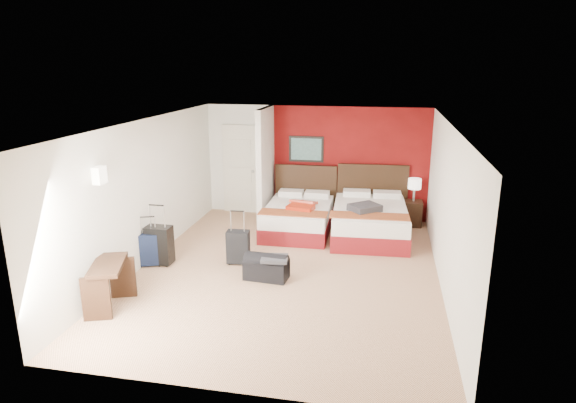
% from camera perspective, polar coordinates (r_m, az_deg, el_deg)
% --- Properties ---
extents(ground, '(6.50, 6.50, 0.00)m').
position_cam_1_polar(ground, '(8.46, -0.09, -8.05)').
color(ground, tan).
rests_on(ground, ground).
extents(room_walls, '(5.02, 6.52, 2.50)m').
position_cam_1_polar(room_walls, '(9.71, -6.61, 2.83)').
color(room_walls, white).
rests_on(room_walls, ground).
extents(red_accent_panel, '(3.50, 0.04, 2.50)m').
position_cam_1_polar(red_accent_panel, '(11.05, 7.03, 4.38)').
color(red_accent_panel, maroon).
rests_on(red_accent_panel, ground).
extents(partition_wall, '(0.12, 1.20, 2.50)m').
position_cam_1_polar(partition_wall, '(10.72, -2.62, 4.12)').
color(partition_wall, silver).
rests_on(partition_wall, ground).
extents(entry_door, '(0.82, 0.06, 2.05)m').
position_cam_1_polar(entry_door, '(11.52, -5.54, 3.74)').
color(entry_door, silver).
rests_on(entry_door, ground).
extents(bed_left, '(1.35, 1.91, 0.57)m').
position_cam_1_polar(bed_left, '(10.26, 1.17, -1.99)').
color(bed_left, white).
rests_on(bed_left, ground).
extents(bed_right, '(1.57, 2.16, 0.63)m').
position_cam_1_polar(bed_right, '(10.09, 9.41, -2.35)').
color(bed_right, white).
rests_on(bed_right, ground).
extents(red_suitcase_open, '(0.64, 0.80, 0.09)m').
position_cam_1_polar(red_suitcase_open, '(10.05, 1.64, -0.42)').
color(red_suitcase_open, red).
rests_on(red_suitcase_open, bed_left).
extents(jacket_bundle, '(0.71, 0.69, 0.13)m').
position_cam_1_polar(jacket_bundle, '(9.69, 8.86, -0.73)').
color(jacket_bundle, '#3D3D42').
rests_on(jacket_bundle, bed_right).
extents(nightstand, '(0.39, 0.39, 0.54)m').
position_cam_1_polar(nightstand, '(10.99, 14.21, -1.32)').
color(nightstand, black).
rests_on(nightstand, ground).
extents(table_lamp, '(0.31, 0.31, 0.49)m').
position_cam_1_polar(table_lamp, '(10.86, 14.39, 1.30)').
color(table_lamp, silver).
rests_on(table_lamp, nightstand).
extents(suitcase_black, '(0.45, 0.29, 0.66)m').
position_cam_1_polar(suitcase_black, '(8.90, -14.64, -5.04)').
color(suitcase_black, black).
rests_on(suitcase_black, ground).
extents(suitcase_charcoal, '(0.41, 0.27, 0.57)m').
position_cam_1_polar(suitcase_charcoal, '(8.70, -5.78, -5.40)').
color(suitcase_charcoal, black).
rests_on(suitcase_charcoal, ground).
extents(suitcase_navy, '(0.46, 0.37, 0.56)m').
position_cam_1_polar(suitcase_navy, '(8.92, -15.69, -5.44)').
color(suitcase_navy, '#101932').
rests_on(suitcase_navy, ground).
extents(duffel_bag, '(0.73, 0.43, 0.35)m').
position_cam_1_polar(duffel_bag, '(8.12, -2.52, -7.74)').
color(duffel_bag, black).
rests_on(duffel_bag, ground).
extents(jacket_draped, '(0.46, 0.40, 0.06)m').
position_cam_1_polar(jacket_draped, '(7.97, -1.56, -6.61)').
color(jacket_draped, '#38383D').
rests_on(jacket_draped, duffel_bag).
extents(desk, '(0.67, 0.93, 0.70)m').
position_cam_1_polar(desk, '(7.57, -19.91, -9.15)').
color(desk, black).
rests_on(desk, ground).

